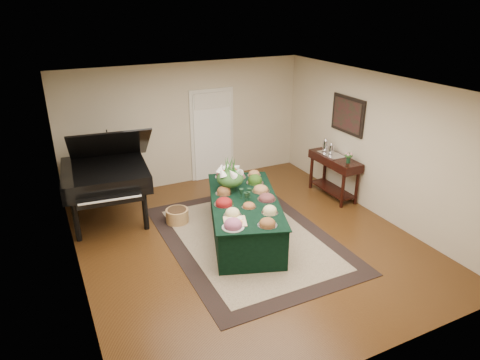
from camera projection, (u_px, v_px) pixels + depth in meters
name	position (u px, v px, depth m)	size (l,w,h in m)	color
ground	(247.00, 241.00, 7.51)	(6.00, 6.00, 0.00)	black
area_rug	(248.00, 238.00, 7.59)	(2.72, 3.81, 0.01)	black
kitchen_doorway	(212.00, 136.00, 9.80)	(1.05, 0.07, 2.10)	silver
buffet_table	(244.00, 217.00, 7.52)	(1.87, 2.64, 0.74)	black
food_platters	(245.00, 196.00, 7.38)	(1.55, 2.35, 0.13)	silver
cutting_board	(235.00, 220.00, 6.61)	(0.44, 0.44, 0.10)	tan
green_goblets	(246.00, 195.00, 7.31)	(0.21, 0.25, 0.18)	black
floral_centerpiece	(230.00, 175.00, 7.59)	(0.50, 0.50, 0.50)	black
grand_piano	(106.00, 174.00, 7.90)	(1.76, 1.94, 1.84)	black
wicker_basket	(177.00, 216.00, 8.08)	(0.43, 0.43, 0.27)	#A97944
mahogany_sideboard	(334.00, 166.00, 8.97)	(0.45, 1.29, 0.89)	black
tea_service	(329.00, 148.00, 9.04)	(0.34, 0.58, 0.30)	silver
pink_bouquet	(349.00, 156.00, 8.50)	(0.18, 0.18, 0.23)	black
wall_painting	(348.00, 115.00, 8.65)	(0.05, 0.95, 0.75)	black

